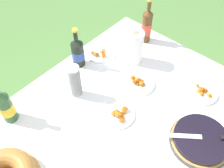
{
  "coord_description": "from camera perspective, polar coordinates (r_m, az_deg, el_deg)",
  "views": [
    {
      "loc": [
        -0.54,
        -0.48,
        1.91
      ],
      "look_at": [
        0.21,
        0.18,
        0.73
      ],
      "focal_mm": 40.0,
      "sensor_mm": 36.0,
      "label": 1
    }
  ],
  "objects": [
    {
      "name": "garden_table",
      "position": [
        1.48,
        0.02,
        -11.04
      ],
      "size": [
        1.75,
        1.23,
        0.66
      ],
      "color": "brown",
      "rests_on": "ground_plane"
    },
    {
      "name": "tablecloth",
      "position": [
        1.45,
        0.02,
        -10.27
      ],
      "size": [
        1.76,
        1.24,
        0.1
      ],
      "color": "white",
      "rests_on": "garden_table"
    },
    {
      "name": "berry_tart",
      "position": [
        1.45,
        19.53,
        -11.97
      ],
      "size": [
        0.33,
        0.33,
        0.06
      ],
      "color": "#38383D",
      "rests_on": "tablecloth"
    },
    {
      "name": "serving_knife",
      "position": [
        1.43,
        21.04,
        -11.27
      ],
      "size": [
        0.25,
        0.31,
        0.01
      ],
      "rotation": [
        0.0,
        0.0,
        2.23
      ],
      "color": "silver",
      "rests_on": "berry_tart"
    },
    {
      "name": "cup_stack",
      "position": [
        1.5,
        -8.42,
        0.55
      ],
      "size": [
        0.07,
        0.07,
        0.24
      ],
      "color": "white",
      "rests_on": "tablecloth"
    },
    {
      "name": "cider_bottle_green",
      "position": [
        1.5,
        -23.17,
        -4.73
      ],
      "size": [
        0.08,
        0.08,
        0.31
      ],
      "color": "#2D562D",
      "rests_on": "tablecloth"
    },
    {
      "name": "cider_bottle_amber",
      "position": [
        1.87,
        7.91,
        13.07
      ],
      "size": [
        0.07,
        0.07,
        0.35
      ],
      "color": "brown",
      "rests_on": "tablecloth"
    },
    {
      "name": "juice_bottle_red",
      "position": [
        1.69,
        -7.82,
        7.22
      ],
      "size": [
        0.09,
        0.09,
        0.3
      ],
      "color": "black",
      "rests_on": "tablecloth"
    },
    {
      "name": "snack_plate_near",
      "position": [
        1.82,
        -2.62,
        7.19
      ],
      "size": [
        0.22,
        0.22,
        0.06
      ],
      "color": "white",
      "rests_on": "tablecloth"
    },
    {
      "name": "snack_plate_left",
      "position": [
        1.47,
        1.25,
        -6.77
      ],
      "size": [
        0.22,
        0.22,
        0.06
      ],
      "color": "white",
      "rests_on": "tablecloth"
    },
    {
      "name": "snack_plate_right",
      "position": [
        1.67,
        19.56,
        -1.58
      ],
      "size": [
        0.23,
        0.23,
        0.06
      ],
      "color": "white",
      "rests_on": "tablecloth"
    },
    {
      "name": "snack_plate_far",
      "position": [
        1.63,
        5.93,
        0.31
      ],
      "size": [
        0.23,
        0.23,
        0.06
      ],
      "color": "white",
      "rests_on": "tablecloth"
    },
    {
      "name": "paper_towel_roll",
      "position": [
        1.7,
        5.23,
        8.34
      ],
      "size": [
        0.11,
        0.11,
        0.25
      ],
      "color": "white",
      "rests_on": "tablecloth"
    }
  ]
}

